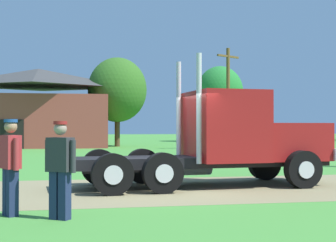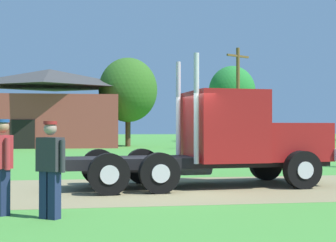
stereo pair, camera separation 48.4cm
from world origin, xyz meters
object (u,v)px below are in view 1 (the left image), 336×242
(truck_foreground_white, at_px, (230,141))
(shed_building, at_px, (38,109))
(visitor_standing_near, at_px, (60,165))
(utility_pole_near, at_px, (228,95))
(visitor_walking_mid, at_px, (11,163))

(truck_foreground_white, relative_size, shed_building, 0.64)
(visitor_standing_near, bearing_deg, utility_pole_near, 66.26)
(visitor_walking_mid, relative_size, utility_pole_near, 0.24)
(visitor_standing_near, distance_m, utility_pole_near, 28.43)
(visitor_walking_mid, distance_m, utility_pole_near, 28.33)
(visitor_standing_near, distance_m, visitor_walking_mid, 1.05)
(visitor_walking_mid, relative_size, shed_building, 0.15)
(visitor_standing_near, bearing_deg, visitor_walking_mid, 149.49)
(utility_pole_near, bearing_deg, visitor_walking_mid, -115.87)
(shed_building, bearing_deg, truck_foreground_white, -76.03)
(visitor_standing_near, bearing_deg, truck_foreground_white, 43.78)
(truck_foreground_white, distance_m, shed_building, 29.44)
(visitor_standing_near, height_order, shed_building, shed_building)
(shed_building, relative_size, utility_pole_near, 1.58)
(truck_foreground_white, xyz_separation_m, visitor_standing_near, (-4.56, -4.37, -0.30))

